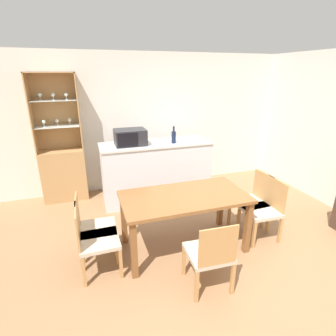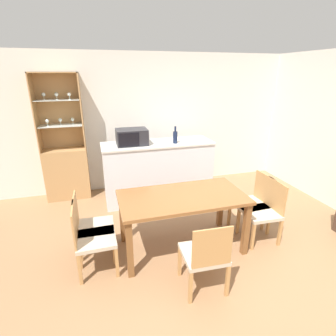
# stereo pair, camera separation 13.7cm
# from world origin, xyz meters

# --- Properties ---
(ground_plane) EXTENTS (18.00, 18.00, 0.00)m
(ground_plane) POSITION_xyz_m (0.00, 0.00, 0.00)
(ground_plane) COLOR #936B47
(wall_back) EXTENTS (6.80, 0.06, 2.55)m
(wall_back) POSITION_xyz_m (0.00, 2.63, 1.27)
(wall_back) COLOR silver
(wall_back) RESTS_ON ground_plane
(kitchen_counter) EXTENTS (1.92, 0.63, 1.05)m
(kitchen_counter) POSITION_xyz_m (-0.22, 1.90, 0.53)
(kitchen_counter) COLOR silver
(kitchen_counter) RESTS_ON ground_plane
(display_cabinet) EXTENTS (0.75, 0.37, 2.20)m
(display_cabinet) POSITION_xyz_m (-1.80, 2.42, 0.63)
(display_cabinet) COLOR tan
(display_cabinet) RESTS_ON ground_plane
(dining_table) EXTENTS (1.57, 0.82, 0.75)m
(dining_table) POSITION_xyz_m (-0.28, 0.40, 0.65)
(dining_table) COLOR brown
(dining_table) RESTS_ON ground_plane
(dining_chair_side_right_near) EXTENTS (0.45, 0.45, 0.84)m
(dining_chair_side_right_near) POSITION_xyz_m (0.84, 0.28, 0.43)
(dining_chair_side_right_near) COLOR #C1B299
(dining_chair_side_right_near) RESTS_ON ground_plane
(dining_chair_head_near) EXTENTS (0.46, 0.46, 0.84)m
(dining_chair_head_near) POSITION_xyz_m (-0.28, -0.34, 0.43)
(dining_chair_head_near) COLOR #C1B299
(dining_chair_head_near) RESTS_ON ground_plane
(dining_chair_side_left_far) EXTENTS (0.45, 0.45, 0.84)m
(dining_chair_side_left_far) POSITION_xyz_m (-1.40, 0.53, 0.43)
(dining_chair_side_left_far) COLOR #C1B299
(dining_chair_side_left_far) RESTS_ON ground_plane
(dining_chair_side_left_near) EXTENTS (0.44, 0.44, 0.84)m
(dining_chair_side_left_near) POSITION_xyz_m (-1.40, 0.28, 0.43)
(dining_chair_side_left_near) COLOR #C1B299
(dining_chair_side_left_near) RESTS_ON ground_plane
(dining_chair_side_right_far) EXTENTS (0.46, 0.46, 0.84)m
(dining_chair_side_right_far) POSITION_xyz_m (0.84, 0.53, 0.43)
(dining_chair_side_right_far) COLOR #C1B299
(dining_chair_side_right_far) RESTS_ON ground_plane
(microwave) EXTENTS (0.51, 0.38, 0.26)m
(microwave) POSITION_xyz_m (-0.66, 1.90, 1.18)
(microwave) COLOR #232328
(microwave) RESTS_ON kitchen_counter
(wine_bottle) EXTENTS (0.08, 0.08, 0.29)m
(wine_bottle) POSITION_xyz_m (0.06, 1.79, 1.16)
(wine_bottle) COLOR #141E38
(wine_bottle) RESTS_ON kitchen_counter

